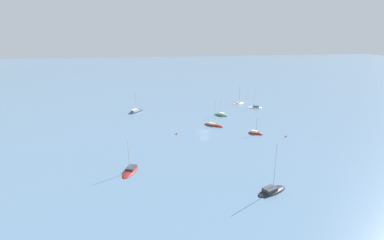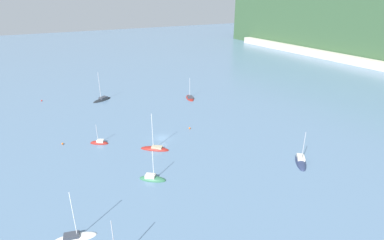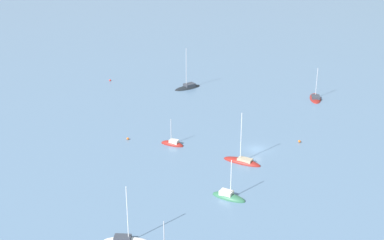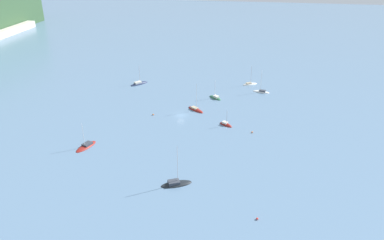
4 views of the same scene
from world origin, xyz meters
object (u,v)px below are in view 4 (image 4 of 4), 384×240
(mooring_buoy_2, at_px, (153,114))
(sailboat_7, at_px, (176,184))
(sailboat_0, at_px, (86,146))
(sailboat_3, at_px, (226,125))
(sailboat_2, at_px, (196,110))
(mooring_buoy_0, at_px, (257,219))
(sailboat_4, at_px, (215,98))
(sailboat_5, at_px, (261,92))
(sailboat_6, at_px, (250,84))
(sailboat_1, at_px, (139,84))
(mooring_buoy_1, at_px, (252,132))

(mooring_buoy_2, bearing_deg, sailboat_7, -157.29)
(sailboat_0, bearing_deg, sailboat_3, 136.98)
(sailboat_2, bearing_deg, mooring_buoy_0, -28.73)
(sailboat_2, relative_size, sailboat_4, 1.38)
(sailboat_5, xyz_separation_m, mooring_buoy_2, (-30.80, 39.87, 0.17))
(sailboat_6, distance_m, sailboat_7, 83.31)
(mooring_buoy_2, bearing_deg, mooring_buoy_0, -143.27)
(sailboat_4, bearing_deg, sailboat_3, 144.55)
(sailboat_4, bearing_deg, sailboat_6, -85.80)
(sailboat_5, xyz_separation_m, sailboat_7, (-72.68, 22.34, 0.04))
(sailboat_1, distance_m, mooring_buoy_1, 65.58)
(mooring_buoy_0, height_order, mooring_buoy_2, mooring_buoy_2)
(sailboat_3, distance_m, sailboat_6, 44.08)
(mooring_buoy_2, bearing_deg, mooring_buoy_1, -102.61)
(sailboat_2, distance_m, sailboat_7, 49.23)
(mooring_buoy_0, bearing_deg, sailboat_4, 13.89)
(sailboat_0, relative_size, sailboat_5, 0.87)
(sailboat_0, height_order, sailboat_1, sailboat_1)
(sailboat_3, xyz_separation_m, mooring_buoy_0, (-48.57, -11.57, 0.17))
(sailboat_4, height_order, sailboat_5, sailboat_5)
(sailboat_5, height_order, mooring_buoy_0, sailboat_5)
(sailboat_7, distance_m, mooring_buoy_1, 38.82)
(sailboat_1, relative_size, sailboat_4, 1.15)
(sailboat_2, xyz_separation_m, mooring_buoy_0, (-59.71, -24.18, 0.17))
(sailboat_3, bearing_deg, sailboat_6, 116.05)
(sailboat_0, xyz_separation_m, sailboat_3, (22.82, -42.28, -0.01))
(sailboat_1, bearing_deg, sailboat_7, -115.62)
(sailboat_4, bearing_deg, mooring_buoy_1, 158.50)
(sailboat_3, bearing_deg, mooring_buoy_1, 10.25)
(sailboat_0, relative_size, mooring_buoy_1, 16.38)
(sailboat_0, relative_size, sailboat_7, 0.73)
(sailboat_4, bearing_deg, mooring_buoy_0, 143.57)
(sailboat_0, height_order, sailboat_4, sailboat_0)
(sailboat_0, height_order, sailboat_6, sailboat_6)
(sailboat_1, relative_size, mooring_buoy_1, 17.58)
(sailboat_7, relative_size, mooring_buoy_1, 22.51)
(sailboat_0, distance_m, sailboat_7, 35.66)
(sailboat_2, xyz_separation_m, sailboat_5, (23.52, -24.93, 0.02))
(sailboat_3, distance_m, sailboat_4, 25.24)
(sailboat_2, height_order, sailboat_4, sailboat_2)
(sailboat_6, distance_m, mooring_buoy_0, 92.17)
(sailboat_2, xyz_separation_m, sailboat_3, (-11.14, -12.61, 0.01))
(sailboat_6, height_order, mooring_buoy_1, sailboat_6)
(sailboat_5, distance_m, mooring_buoy_2, 50.38)
(sailboat_2, distance_m, sailboat_6, 37.91)
(sailboat_1, relative_size, sailboat_7, 0.78)
(sailboat_0, height_order, mooring_buoy_1, sailboat_0)
(sailboat_5, xyz_separation_m, mooring_buoy_0, (-83.23, 0.75, 0.15))
(sailboat_2, distance_m, sailboat_4, 14.60)
(sailboat_0, bearing_deg, sailboat_5, 155.09)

